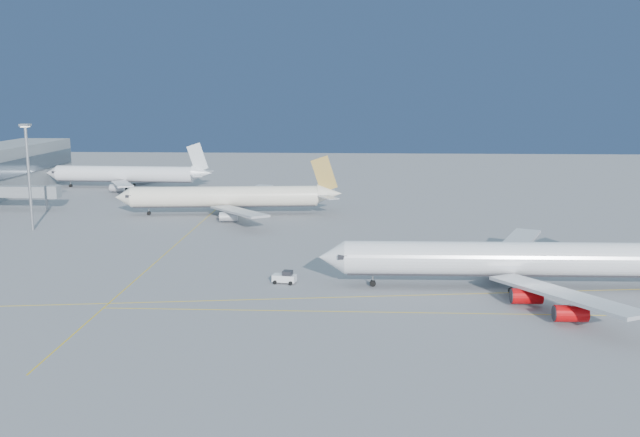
{
  "coord_description": "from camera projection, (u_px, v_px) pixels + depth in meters",
  "views": [
    {
      "loc": [
        -1.72,
        -117.15,
        33.27
      ],
      "look_at": [
        -8.63,
        25.45,
        7.0
      ],
      "focal_mm": 40.0,
      "sensor_mm": 36.0,
      "label": 1
    }
  ],
  "objects": [
    {
      "name": "ground",
      "position": [
        363.0,
        286.0,
        121.02
      ],
      "size": [
        500.0,
        500.0,
        0.0
      ],
      "primitive_type": "plane",
      "color": "slate",
      "rests_on": "ground"
    },
    {
      "name": "jet_bridge",
      "position": [
        21.0,
        192.0,
        195.24
      ],
      "size": [
        23.6,
        3.6,
        6.9
      ],
      "color": "gray",
      "rests_on": "ground"
    },
    {
      "name": "taxiway_lines",
      "position": [
        281.0,
        276.0,
        127.95
      ],
      "size": [
        118.86,
        140.0,
        0.02
      ],
      "color": "gold",
      "rests_on": "ground"
    },
    {
      "name": "airliner_virgin",
      "position": [
        514.0,
        260.0,
        119.46
      ],
      "size": [
        65.39,
        58.86,
        16.16
      ],
      "rotation": [
        0.0,
        0.0,
        0.02
      ],
      "color": "white",
      "rests_on": "ground"
    },
    {
      "name": "airliner_etihad",
      "position": [
        230.0,
        197.0,
        188.87
      ],
      "size": [
        60.08,
        55.23,
        15.67
      ],
      "rotation": [
        0.0,
        0.0,
        0.1
      ],
      "color": "silver",
      "rests_on": "ground"
    },
    {
      "name": "airliner_third",
      "position": [
        128.0,
        174.0,
        239.14
      ],
      "size": [
        57.51,
        53.03,
        15.43
      ],
      "rotation": [
        0.0,
        0.0,
        -0.04
      ],
      "color": "white",
      "rests_on": "ground"
    },
    {
      "name": "pushback_tug",
      "position": [
        285.0,
        277.0,
        122.86
      ],
      "size": [
        4.26,
        3.01,
        2.23
      ],
      "rotation": [
        0.0,
        0.0,
        -0.18
      ],
      "color": "white",
      "rests_on": "ground"
    },
    {
      "name": "light_mast",
      "position": [
        28.0,
        168.0,
        166.5
      ],
      "size": [
        2.16,
        2.16,
        25.03
      ],
      "color": "gray",
      "rests_on": "ground"
    }
  ]
}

